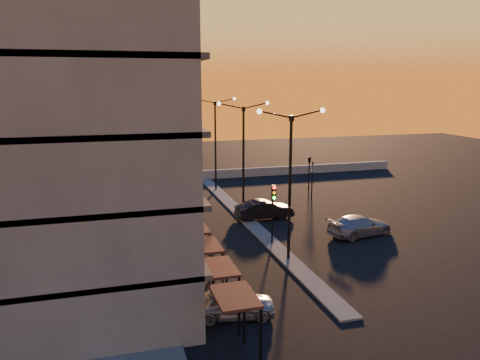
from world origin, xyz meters
name	(u,v)px	position (x,y,z in m)	size (l,w,h in m)	color
ground	(288,260)	(0.00, 0.00, 0.00)	(120.00, 120.00, 0.00)	black
sidewalk_west	(115,254)	(-10.50, 4.00, 0.06)	(5.00, 40.00, 0.12)	#52524F
median	(243,216)	(0.00, 10.00, 0.06)	(1.20, 36.00, 0.12)	#52524F
parapet	(221,174)	(2.00, 26.00, 0.50)	(44.00, 0.50, 1.00)	gray
building	(31,64)	(-14.00, 0.03, 11.91)	(14.35, 17.08, 25.00)	#68635C
streetlamp_near	(290,173)	(0.00, 0.00, 5.59)	(4.32, 0.32, 9.51)	black
streetlamp_mid	(243,150)	(0.00, 10.00, 5.59)	(4.32, 0.32, 9.51)	black
streetlamp_far	(215,137)	(0.00, 20.00, 5.59)	(4.32, 0.32, 9.51)	black
traffic_light_main	(273,205)	(0.00, 2.87, 2.89)	(0.28, 0.44, 4.25)	black
signal_east_a	(312,179)	(8.00, 14.00, 1.93)	(0.13, 0.16, 3.60)	black
signal_east_b	(309,160)	(9.50, 18.00, 3.10)	(0.42, 1.99, 3.60)	black
car_hatchback	(232,303)	(-5.28, -6.01, 0.70)	(1.66, 4.13, 1.41)	#9FA1A6
car_sedan	(264,210)	(1.50, 9.02, 0.78)	(1.64, 4.71, 1.55)	black
car_wagon	(360,225)	(6.87, 3.14, 0.74)	(2.06, 5.08, 1.47)	gray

